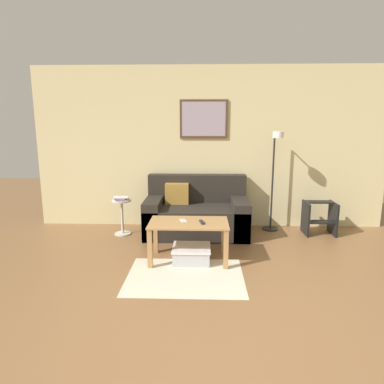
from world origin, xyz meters
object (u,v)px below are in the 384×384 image
Objects in this scene: side_table at (122,214)px; step_stool at (319,217)px; storage_bin at (191,254)px; book_stack at (121,198)px; couch at (196,214)px; floor_lamp at (274,173)px; coffee_table at (189,230)px; cell_phone at (183,221)px; remote_control at (202,222)px.

side_table is 3.00m from step_stool.
book_stack is at bearing 137.62° from storage_bin.
book_stack is (-1.09, 1.00, 0.47)m from storage_bin.
side_table is (-1.13, -0.08, 0.02)m from couch.
floor_lamp is 2.40m from side_table.
step_stool is (3.00, 0.11, -0.05)m from side_table.
step_stool reaches higher than coffee_table.
storage_bin is 1.89× the size of book_stack.
coffee_table is 2.07× the size of storage_bin.
step_stool is (1.95, 1.08, -0.13)m from coffee_table.
side_table reaches higher than storage_bin.
remote_control is at bearing -39.52° from cell_phone.
storage_bin is 1.50m from side_table.
floor_lamp reaches higher than couch.
book_stack is at bearing -98.77° from side_table.
remote_control is at bearing -132.13° from floor_lamp.
cell_phone is at bearing -97.72° from couch.
floor_lamp is 11.09× the size of cell_phone.
remote_control is (-1.09, -1.21, -0.43)m from floor_lamp.
couch reaches higher than book_stack.
cell_phone is at bearing 147.82° from remote_control.
remote_control is at bearing -39.31° from book_stack.
book_stack is at bearing 116.38° from cell_phone.
side_table is at bearing -175.69° from couch.
side_table reaches higher than step_stool.
coffee_table reaches higher than storage_bin.
side_table is at bearing 137.23° from storage_bin.
coffee_table is 0.62× the size of floor_lamp.
side_table is at bearing -175.11° from floor_lamp.
storage_bin is at bearing -42.38° from book_stack.
book_stack reaches higher than coffee_table.
step_stool is (3.00, 0.12, -0.29)m from book_stack.
floor_lamp is 6.33× the size of book_stack.
coffee_table is at bearing -136.90° from floor_lamp.
book_stack is (-1.06, 0.96, 0.17)m from coffee_table.
book_stack is (-2.31, -0.21, -0.37)m from floor_lamp.
storage_bin is 0.42m from cell_phone.
side_table is 1.59m from remote_control.
coffee_table is 1.44m from side_table.
coffee_table is 3.92× the size of book_stack.
storage_bin is 1.91m from floor_lamp.
couch is at bearing 86.14° from coffee_table.
remote_control is (1.22, -1.01, 0.18)m from side_table.
side_table is (-1.06, 0.98, -0.08)m from coffee_table.
storage_bin is at bearing -135.28° from floor_lamp.
coffee_table is at bearing -42.77° from side_table.
floor_lamp is 0.96m from step_stool.
couch is at bearing 4.31° from side_table.
remote_control is 0.24m from cell_phone.
floor_lamp is (1.22, 1.21, 0.84)m from storage_bin.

